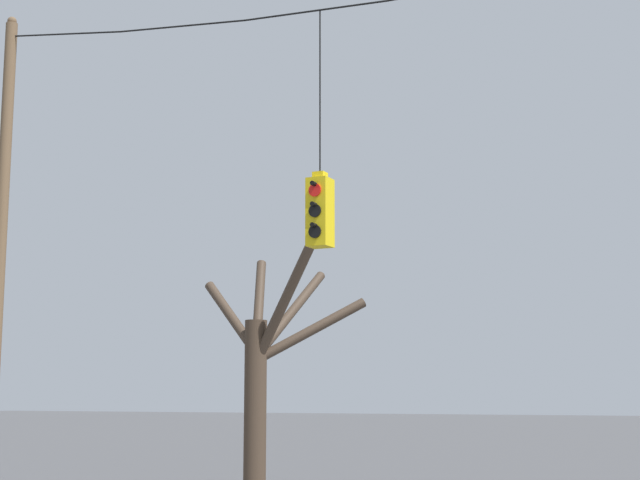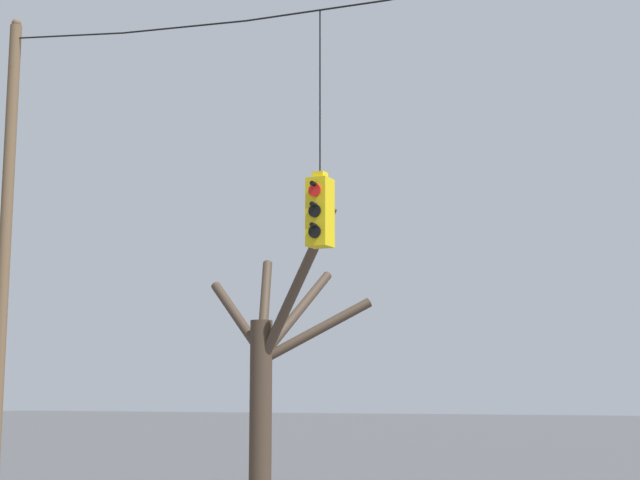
# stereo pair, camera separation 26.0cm
# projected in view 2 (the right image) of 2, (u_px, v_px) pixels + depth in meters

# --- Properties ---
(utility_pole_left) EXTENTS (0.22, 0.22, 9.17)m
(utility_pole_left) POSITION_uv_depth(u_px,v_px,m) (4.00, 261.00, 17.67)
(utility_pole_left) COLOR brown
(utility_pole_left) RESTS_ON ground_plane
(traffic_light_near_right_pole) EXTENTS (0.34, 0.46, 3.78)m
(traffic_light_near_right_pole) POSITION_uv_depth(u_px,v_px,m) (320.00, 210.00, 14.97)
(traffic_light_near_right_pole) COLOR yellow
(bare_tree) EXTENTS (3.81, 3.58, 6.09)m
(bare_tree) POSITION_uv_depth(u_px,v_px,m) (272.00, 364.00, 21.31)
(bare_tree) COLOR #423326
(bare_tree) RESTS_ON ground_plane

